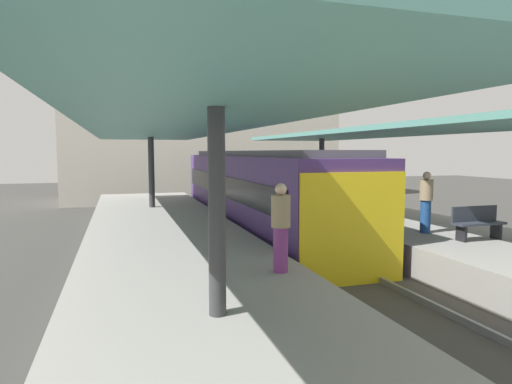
{
  "coord_description": "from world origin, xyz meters",
  "views": [
    {
      "loc": [
        -5.06,
        -10.77,
        3.25
      ],
      "look_at": [
        -0.3,
        4.59,
        1.8
      ],
      "focal_mm": 31.09,
      "sensor_mm": 36.0,
      "label": 1
    }
  ],
  "objects_px": {
    "platform_bench": "(477,222)",
    "passenger_near_bench": "(281,226)",
    "passenger_mid_platform": "(426,201)",
    "commuter_train": "(256,191)"
  },
  "relations": [
    {
      "from": "platform_bench",
      "to": "passenger_near_bench",
      "type": "distance_m",
      "value": 6.09
    },
    {
      "from": "passenger_mid_platform",
      "to": "commuter_train",
      "type": "bearing_deg",
      "value": 117.03
    },
    {
      "from": "commuter_train",
      "to": "platform_bench",
      "type": "distance_m",
      "value": 8.16
    },
    {
      "from": "commuter_train",
      "to": "platform_bench",
      "type": "bearing_deg",
      "value": -62.89
    },
    {
      "from": "commuter_train",
      "to": "passenger_near_bench",
      "type": "distance_m",
      "value": 8.93
    },
    {
      "from": "passenger_mid_platform",
      "to": "passenger_near_bench",
      "type": "bearing_deg",
      "value": -153.69
    },
    {
      "from": "platform_bench",
      "to": "passenger_near_bench",
      "type": "relative_size",
      "value": 0.84
    },
    {
      "from": "passenger_near_bench",
      "to": "passenger_mid_platform",
      "type": "xyz_separation_m",
      "value": [
        5.28,
        2.61,
        0.02
      ]
    },
    {
      "from": "passenger_near_bench",
      "to": "commuter_train",
      "type": "bearing_deg",
      "value": 75.76
    },
    {
      "from": "passenger_near_bench",
      "to": "passenger_mid_platform",
      "type": "distance_m",
      "value": 5.89
    }
  ]
}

